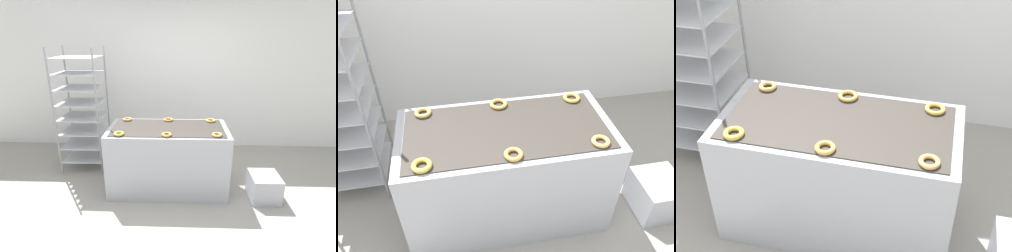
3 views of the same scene
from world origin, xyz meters
TOP-DOWN VIEW (x-y plane):
  - ground_plane at (0.00, 0.00)m, footprint 14.00×14.00m
  - wall_back at (0.00, 2.12)m, footprint 8.00×0.05m
  - fryer_machine at (0.00, 0.63)m, footprint 1.54×0.77m
  - baking_rack_cart at (-1.30, 1.20)m, footprint 0.64×0.59m
  - glaze_bin at (1.23, 0.40)m, footprint 0.36×0.39m
  - donut_near_left at (-0.58, 0.35)m, footprint 0.13×0.13m
  - donut_near_center at (-0.01, 0.35)m, footprint 0.12×0.12m
  - donut_near_right at (0.59, 0.36)m, footprint 0.12×0.12m
  - donut_far_left at (-0.57, 0.91)m, footprint 0.12×0.12m
  - donut_far_center at (-0.01, 0.92)m, footprint 0.13×0.13m
  - donut_far_right at (0.58, 0.90)m, footprint 0.13×0.13m

SIDE VIEW (x-z plane):
  - ground_plane at x=0.00m, z-range 0.00..0.00m
  - glaze_bin at x=1.23m, z-range 0.00..0.33m
  - fryer_machine at x=0.00m, z-range 0.00..0.87m
  - donut_far_center at x=-0.01m, z-range 0.87..0.90m
  - donut_far_right at x=0.58m, z-range 0.87..0.90m
  - donut_near_center at x=-0.01m, z-range 0.87..0.90m
  - donut_near_right at x=0.59m, z-range 0.87..0.90m
  - donut_far_left at x=-0.57m, z-range 0.87..0.90m
  - donut_near_left at x=-0.58m, z-range 0.87..0.90m
  - baking_rack_cart at x=-1.30m, z-range 0.02..1.87m
  - wall_back at x=0.00m, z-range 0.00..2.80m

